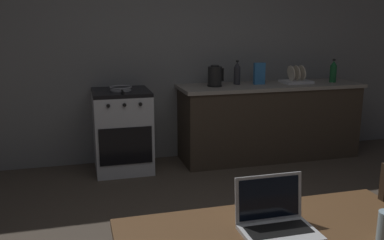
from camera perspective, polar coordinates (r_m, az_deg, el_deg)
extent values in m
cube|color=slate|center=(5.04, -1.09, 9.44)|extent=(6.40, 0.10, 2.56)
cube|color=#382D23|center=(5.17, 10.22, -0.34)|extent=(2.10, 0.60, 0.84)
cube|color=gray|center=(5.08, 10.43, 4.52)|extent=(2.16, 0.64, 0.04)
cube|color=#B7BABF|center=(4.70, -9.27, -1.63)|extent=(0.60, 0.60, 0.84)
cube|color=black|center=(4.61, -9.48, 3.69)|extent=(0.60, 0.60, 0.04)
cube|color=black|center=(4.43, -8.82, -3.47)|extent=(0.54, 0.01, 0.39)
cylinder|color=black|center=(4.30, -11.12, 1.87)|extent=(0.04, 0.02, 0.04)
cylinder|color=black|center=(4.32, -9.00, 1.99)|extent=(0.04, 0.02, 0.04)
cylinder|color=black|center=(4.34, -6.90, 2.11)|extent=(0.04, 0.02, 0.04)
cube|color=silver|center=(1.92, 11.66, -14.60)|extent=(0.32, 0.22, 0.02)
cube|color=black|center=(1.93, 11.47, -14.15)|extent=(0.28, 0.12, 0.00)
cube|color=silver|center=(1.97, 10.21, -10.15)|extent=(0.32, 0.03, 0.21)
cube|color=black|center=(1.97, 10.27, -10.22)|extent=(0.29, 0.02, 0.18)
cylinder|color=black|center=(4.82, 3.04, 4.62)|extent=(0.17, 0.17, 0.02)
cylinder|color=black|center=(4.81, 3.05, 5.93)|extent=(0.16, 0.16, 0.20)
cylinder|color=black|center=(4.80, 3.07, 7.22)|extent=(0.09, 0.09, 0.02)
cube|color=black|center=(4.84, 4.11, 6.08)|extent=(0.02, 0.02, 0.14)
cylinder|color=#19592D|center=(5.41, 18.31, 5.85)|extent=(0.08, 0.08, 0.20)
cone|color=#19592D|center=(5.40, 18.40, 7.20)|extent=(0.08, 0.08, 0.06)
cylinder|color=black|center=(5.39, 18.43, 7.62)|extent=(0.04, 0.04, 0.02)
cylinder|color=gray|center=(4.59, -9.47, 3.97)|extent=(0.22, 0.22, 0.01)
torus|color=gray|center=(4.58, -9.49, 4.35)|extent=(0.24, 0.24, 0.02)
cylinder|color=black|center=(4.39, -9.20, 3.75)|extent=(0.02, 0.18, 0.02)
cube|color=#3372B2|center=(5.02, 8.97, 6.14)|extent=(0.13, 0.05, 0.25)
cube|color=silver|center=(5.23, 13.71, 4.98)|extent=(0.34, 0.26, 0.03)
cylinder|color=beige|center=(5.18, 13.09, 6.12)|extent=(0.04, 0.18, 0.18)
cylinder|color=beige|center=(5.21, 13.77, 6.13)|extent=(0.04, 0.18, 0.18)
cylinder|color=beige|center=(5.25, 14.45, 6.13)|extent=(0.04, 0.18, 0.18)
cylinder|color=#2D2D33|center=(4.99, 6.03, 5.87)|extent=(0.08, 0.08, 0.20)
cone|color=#2D2D33|center=(4.97, 6.07, 7.34)|extent=(0.08, 0.08, 0.06)
cylinder|color=black|center=(4.97, 6.08, 7.80)|extent=(0.03, 0.03, 0.02)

